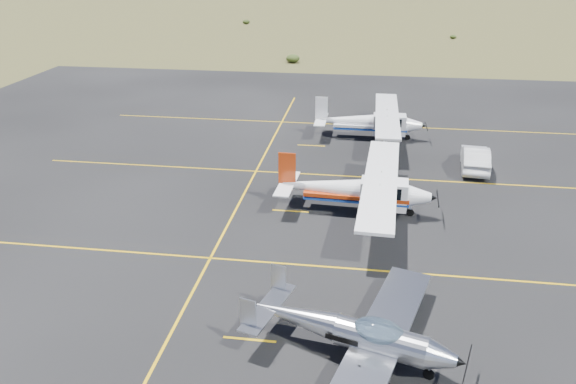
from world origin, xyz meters
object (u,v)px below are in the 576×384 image
(sedan, at_px, (475,158))
(aircraft_plain, at_px, (370,121))
(aircraft_low_wing, at_px, (357,334))
(aircraft_cessna, at_px, (357,188))

(sedan, bearing_deg, aircraft_plain, -32.87)
(aircraft_low_wing, bearing_deg, aircraft_cessna, 108.09)
(aircraft_low_wing, xyz_separation_m, sedan, (7.02, 19.32, -0.28))
(aircraft_low_wing, distance_m, aircraft_cessna, 11.90)
(aircraft_low_wing, xyz_separation_m, aircraft_cessna, (-0.38, 11.89, 0.33))
(aircraft_cessna, bearing_deg, sedan, 48.11)
(aircraft_low_wing, distance_m, sedan, 20.55)
(aircraft_plain, height_order, sedan, aircraft_plain)
(aircraft_low_wing, bearing_deg, aircraft_plain, 105.68)
(aircraft_cessna, bearing_deg, aircraft_low_wing, -85.14)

